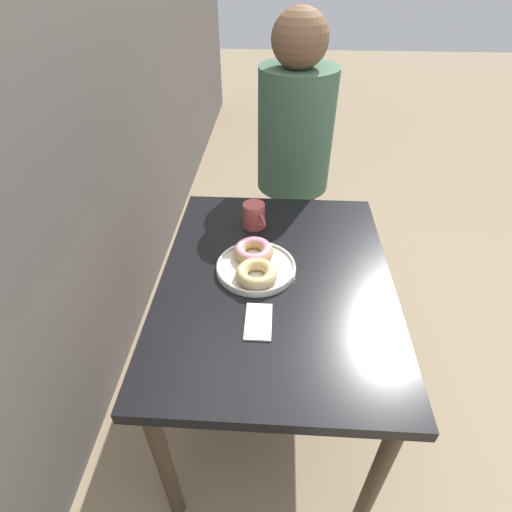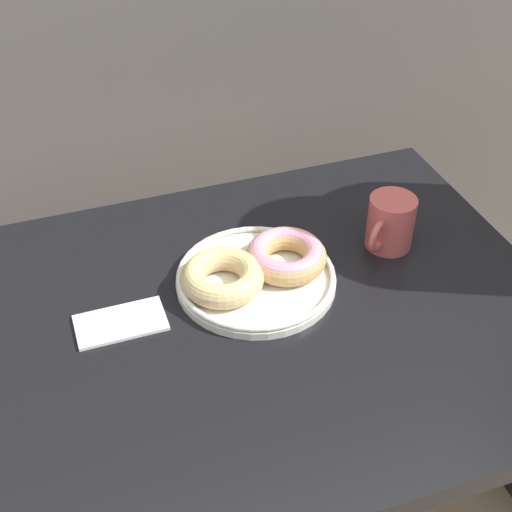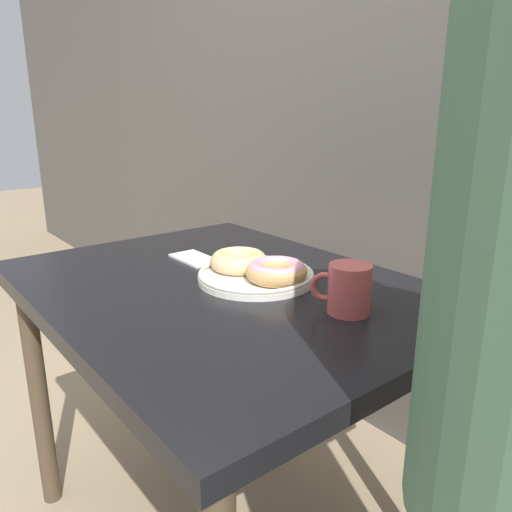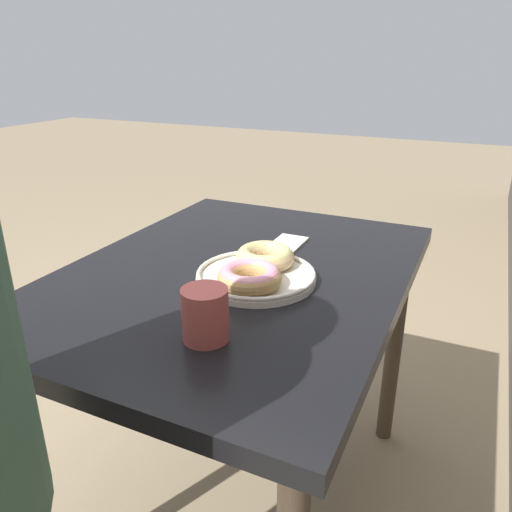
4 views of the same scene
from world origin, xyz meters
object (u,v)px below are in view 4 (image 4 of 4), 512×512
(coffee_mug, at_px, (205,313))
(napkin, at_px, (286,244))
(dining_table, at_px, (237,302))
(donut_plate, at_px, (257,270))

(coffee_mug, distance_m, napkin, 0.50)
(dining_table, relative_size, coffee_mug, 9.43)
(donut_plate, height_order, coffee_mug, coffee_mug)
(dining_table, xyz_separation_m, coffee_mug, (0.30, 0.09, 0.14))
(coffee_mug, height_order, napkin, coffee_mug)
(donut_plate, bearing_deg, napkin, -174.32)
(dining_table, relative_size, napkin, 7.16)
(dining_table, distance_m, coffee_mug, 0.34)
(donut_plate, height_order, napkin, donut_plate)
(dining_table, height_order, coffee_mug, coffee_mug)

